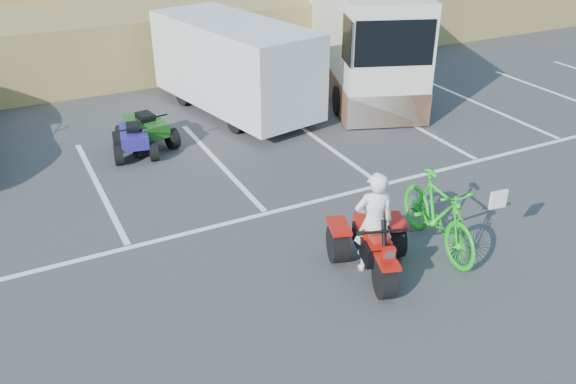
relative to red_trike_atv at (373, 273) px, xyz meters
name	(u,v)px	position (x,y,z in m)	size (l,w,h in m)	color
ground	(329,279)	(-0.73, 0.20, 0.00)	(100.00, 100.00, 0.00)	#3A3A3D
parking_stripes	(270,171)	(0.14, 4.27, 0.00)	(28.00, 5.16, 0.01)	white
grass_embankment	(110,14)	(-0.73, 15.68, 1.42)	(40.00, 8.50, 3.10)	#9B8046
red_trike_atv	(373,273)	(0.00, 0.00, 0.00)	(1.30, 1.74, 1.13)	#AB1209
rider	(374,223)	(0.05, 0.14, 0.89)	(0.65, 0.43, 1.79)	white
green_dirt_bike	(438,214)	(1.42, 0.18, 0.68)	(0.64, 2.26, 1.36)	#14BF19
cargo_trailer	(234,64)	(0.94, 8.19, 1.33)	(3.12, 5.57, 2.45)	silver
rv_motorhome	(355,37)	(5.39, 9.17, 1.34)	(5.02, 8.81, 3.09)	silver
quad_atv_blue	(136,155)	(-2.30, 6.51, 0.00)	(0.98, 1.31, 0.85)	navy
quad_atv_green	(149,146)	(-1.90, 6.89, 0.00)	(1.06, 1.42, 0.93)	#175413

